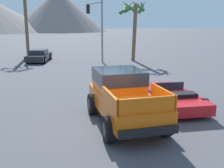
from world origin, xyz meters
TOP-DOWN VIEW (x-y plane):
  - ground_plane at (0.00, 0.00)m, footprint 320.00×320.00m
  - orange_pickup_truck at (0.35, 0.30)m, footprint 3.06×5.01m
  - red_convertible_car at (3.30, 0.80)m, footprint 3.08×4.66m
  - parked_car_dark at (1.56, 18.26)m, footprint 3.55×4.79m
  - traffic_light_main at (6.80, 16.07)m, footprint 0.38×3.72m
  - palm_tree_tall at (1.56, 23.25)m, footprint 2.87×2.81m
  - palm_tree_short at (9.99, 14.16)m, footprint 2.79×2.70m

SIDE VIEW (x-z plane):
  - ground_plane at x=0.00m, z-range 0.00..0.00m
  - red_convertible_car at x=3.30m, z-range -0.08..0.91m
  - parked_car_dark at x=1.56m, z-range 0.02..1.19m
  - orange_pickup_truck at x=0.35m, z-range 0.13..2.04m
  - traffic_light_main at x=6.80m, z-range 1.16..7.02m
  - palm_tree_short at x=9.99m, z-range 1.53..7.50m
  - palm_tree_tall at x=1.56m, z-range 2.00..10.08m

